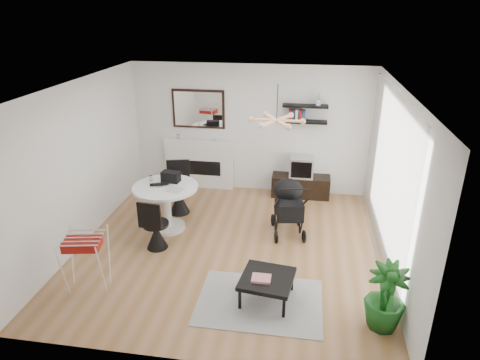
% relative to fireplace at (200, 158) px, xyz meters
% --- Properties ---
extents(floor, '(5.00, 5.00, 0.00)m').
position_rel_fireplace_xyz_m(floor, '(1.10, -2.42, -0.69)').
color(floor, olive).
rests_on(floor, ground).
extents(ceiling, '(5.00, 5.00, 0.00)m').
position_rel_fireplace_xyz_m(ceiling, '(1.10, -2.42, 2.01)').
color(ceiling, white).
rests_on(ceiling, wall_back).
extents(wall_back, '(5.00, 0.00, 5.00)m').
position_rel_fireplace_xyz_m(wall_back, '(1.10, 0.08, 0.66)').
color(wall_back, white).
rests_on(wall_back, floor).
extents(wall_left, '(0.00, 5.00, 5.00)m').
position_rel_fireplace_xyz_m(wall_left, '(-1.40, -2.42, 0.66)').
color(wall_left, white).
rests_on(wall_left, floor).
extents(wall_right, '(0.00, 5.00, 5.00)m').
position_rel_fireplace_xyz_m(wall_right, '(3.60, -2.42, 0.66)').
color(wall_right, white).
rests_on(wall_right, floor).
extents(sheer_curtain, '(0.04, 3.60, 2.60)m').
position_rel_fireplace_xyz_m(sheer_curtain, '(3.50, -2.22, 0.66)').
color(sheer_curtain, white).
rests_on(sheer_curtain, wall_right).
extents(fireplace, '(1.50, 0.17, 2.16)m').
position_rel_fireplace_xyz_m(fireplace, '(0.00, 0.00, 0.00)').
color(fireplace, white).
rests_on(fireplace, floor).
extents(shelf_lower, '(0.90, 0.25, 0.04)m').
position_rel_fireplace_xyz_m(shelf_lower, '(2.22, -0.05, 0.91)').
color(shelf_lower, black).
rests_on(shelf_lower, wall_back).
extents(shelf_upper, '(0.90, 0.25, 0.04)m').
position_rel_fireplace_xyz_m(shelf_upper, '(2.22, -0.05, 1.23)').
color(shelf_upper, black).
rests_on(shelf_upper, wall_back).
extents(pendant_lamp, '(0.90, 0.90, 0.10)m').
position_rel_fireplace_xyz_m(pendant_lamp, '(1.80, -2.12, 1.46)').
color(pendant_lamp, '#DFA675').
rests_on(pendant_lamp, ceiling).
extents(tv_console, '(1.21, 0.42, 0.45)m').
position_rel_fireplace_xyz_m(tv_console, '(2.22, -0.14, -0.46)').
color(tv_console, black).
rests_on(tv_console, floor).
extents(crt_tv, '(0.49, 0.43, 0.43)m').
position_rel_fireplace_xyz_m(crt_tv, '(2.21, -0.15, -0.02)').
color(crt_tv, silver).
rests_on(crt_tv, tv_console).
extents(dining_table, '(1.15, 1.15, 0.84)m').
position_rel_fireplace_xyz_m(dining_table, '(-0.13, -1.96, -0.13)').
color(dining_table, white).
rests_on(dining_table, floor).
extents(laptop, '(0.39, 0.32, 0.03)m').
position_rel_fireplace_xyz_m(laptop, '(-0.22, -1.97, 0.17)').
color(laptop, black).
rests_on(laptop, dining_table).
extents(black_bag, '(0.34, 0.23, 0.19)m').
position_rel_fireplace_xyz_m(black_bag, '(-0.09, -1.74, 0.25)').
color(black_bag, black).
rests_on(black_bag, dining_table).
extents(newspaper, '(0.37, 0.33, 0.01)m').
position_rel_fireplace_xyz_m(newspaper, '(0.08, -2.08, 0.16)').
color(newspaper, silver).
rests_on(newspaper, dining_table).
extents(drinking_glass, '(0.06, 0.06, 0.10)m').
position_rel_fireplace_xyz_m(drinking_glass, '(-0.46, -1.75, 0.21)').
color(drinking_glass, white).
rests_on(drinking_glass, dining_table).
extents(chair_far, '(0.51, 0.53, 1.02)m').
position_rel_fireplace_xyz_m(chair_far, '(-0.11, -1.28, -0.36)').
color(chair_far, black).
rests_on(chair_far, floor).
extents(chair_near, '(0.43, 0.45, 0.91)m').
position_rel_fireplace_xyz_m(chair_near, '(-0.11, -2.63, -0.40)').
color(chair_near, black).
rests_on(chair_near, floor).
extents(drying_rack, '(0.66, 0.63, 0.85)m').
position_rel_fireplace_xyz_m(drying_rack, '(-0.70, -3.82, -0.24)').
color(drying_rack, white).
rests_on(drying_rack, floor).
extents(stroller, '(0.68, 0.93, 1.07)m').
position_rel_fireplace_xyz_m(stroller, '(2.03, -1.72, -0.23)').
color(stroller, black).
rests_on(stroller, floor).
extents(rug, '(1.70, 1.23, 0.01)m').
position_rel_fireplace_xyz_m(rug, '(1.76, -3.76, -0.68)').
color(rug, '#959595').
rests_on(rug, floor).
extents(coffee_table, '(0.78, 0.78, 0.36)m').
position_rel_fireplace_xyz_m(coffee_table, '(1.85, -3.68, -0.36)').
color(coffee_table, black).
rests_on(coffee_table, rug).
extents(magazines, '(0.26, 0.20, 0.04)m').
position_rel_fireplace_xyz_m(magazines, '(1.78, -3.75, -0.30)').
color(magazines, '#E2383C').
rests_on(magazines, coffee_table).
extents(potted_plant, '(0.54, 0.54, 0.91)m').
position_rel_fireplace_xyz_m(potted_plant, '(3.35, -3.98, -0.23)').
color(potted_plant, '#185519').
rests_on(potted_plant, floor).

